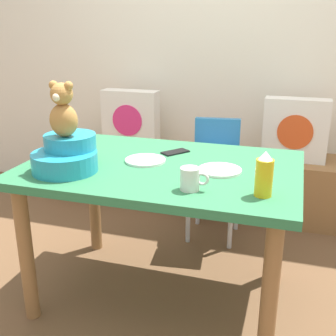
{
  "coord_description": "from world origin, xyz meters",
  "views": [
    {
      "loc": [
        0.6,
        -1.83,
        1.39
      ],
      "look_at": [
        0.0,
        0.1,
        0.69
      ],
      "focal_mm": 44.97,
      "sensor_mm": 36.0,
      "label": 1
    }
  ],
  "objects_px": {
    "coffee_mug": "(191,179)",
    "dinner_plate_near": "(145,160)",
    "dinner_plate_far": "(220,170)",
    "pillow_floral_left": "(131,119)",
    "highchair": "(215,163)",
    "ketchup_bottle": "(264,175)",
    "cell_phone": "(175,152)",
    "dining_table": "(162,185)",
    "book_stack": "(210,148)",
    "infant_seat_teal": "(67,155)",
    "pillow_floral_right": "(295,130)",
    "teddy_bear": "(63,111)"
  },
  "relations": [
    {
      "from": "coffee_mug",
      "to": "dinner_plate_near",
      "type": "xyz_separation_m",
      "value": [
        -0.31,
        0.3,
        -0.04
      ]
    },
    {
      "from": "coffee_mug",
      "to": "dinner_plate_far",
      "type": "distance_m",
      "value": 0.27
    },
    {
      "from": "pillow_floral_left",
      "to": "highchair",
      "type": "height_order",
      "value": "pillow_floral_left"
    },
    {
      "from": "ketchup_bottle",
      "to": "cell_phone",
      "type": "relative_size",
      "value": 1.28
    },
    {
      "from": "highchair",
      "to": "dining_table",
      "type": "bearing_deg",
      "value": -98.98
    },
    {
      "from": "highchair",
      "to": "book_stack",
      "type": "bearing_deg",
      "value": 106.02
    },
    {
      "from": "cell_phone",
      "to": "infant_seat_teal",
      "type": "bearing_deg",
      "value": 82.79
    },
    {
      "from": "infant_seat_teal",
      "to": "pillow_floral_right",
      "type": "bearing_deg",
      "value": 54.05
    },
    {
      "from": "highchair",
      "to": "dinner_plate_far",
      "type": "xyz_separation_m",
      "value": [
        0.17,
        -0.77,
        0.22
      ]
    },
    {
      "from": "infant_seat_teal",
      "to": "ketchup_bottle",
      "type": "relative_size",
      "value": 1.78
    },
    {
      "from": "pillow_floral_left",
      "to": "dining_table",
      "type": "height_order",
      "value": "pillow_floral_left"
    },
    {
      "from": "book_stack",
      "to": "dining_table",
      "type": "height_order",
      "value": "dining_table"
    },
    {
      "from": "dining_table",
      "to": "highchair",
      "type": "height_order",
      "value": "highchair"
    },
    {
      "from": "dinner_plate_far",
      "to": "book_stack",
      "type": "bearing_deg",
      "value": 103.57
    },
    {
      "from": "pillow_floral_right",
      "to": "infant_seat_teal",
      "type": "xyz_separation_m",
      "value": [
        -1.0,
        -1.37,
        0.13
      ]
    },
    {
      "from": "pillow_floral_right",
      "to": "highchair",
      "type": "bearing_deg",
      "value": -139.11
    },
    {
      "from": "teddy_bear",
      "to": "highchair",
      "type": "bearing_deg",
      "value": 61.7
    },
    {
      "from": "pillow_floral_left",
      "to": "teddy_bear",
      "type": "height_order",
      "value": "teddy_bear"
    },
    {
      "from": "pillow_floral_left",
      "to": "dinner_plate_near",
      "type": "height_order",
      "value": "pillow_floral_left"
    },
    {
      "from": "ketchup_bottle",
      "to": "dinner_plate_far",
      "type": "relative_size",
      "value": 0.92
    },
    {
      "from": "dining_table",
      "to": "dinner_plate_near",
      "type": "bearing_deg",
      "value": 166.14
    },
    {
      "from": "pillow_floral_right",
      "to": "dining_table",
      "type": "bearing_deg",
      "value": -117.07
    },
    {
      "from": "book_stack",
      "to": "cell_phone",
      "type": "bearing_deg",
      "value": -89.27
    },
    {
      "from": "coffee_mug",
      "to": "book_stack",
      "type": "bearing_deg",
      "value": 98.45
    },
    {
      "from": "dining_table",
      "to": "teddy_bear",
      "type": "xyz_separation_m",
      "value": [
        -0.4,
        -0.2,
        0.38
      ]
    },
    {
      "from": "infant_seat_teal",
      "to": "coffee_mug",
      "type": "height_order",
      "value": "infant_seat_teal"
    },
    {
      "from": "dining_table",
      "to": "book_stack",
      "type": "bearing_deg",
      "value": 90.27
    },
    {
      "from": "book_stack",
      "to": "ketchup_bottle",
      "type": "bearing_deg",
      "value": -70.66
    },
    {
      "from": "dinner_plate_near",
      "to": "book_stack",
      "type": "bearing_deg",
      "value": 85.72
    },
    {
      "from": "cell_phone",
      "to": "coffee_mug",
      "type": "bearing_deg",
      "value": 150.56
    },
    {
      "from": "coffee_mug",
      "to": "dinner_plate_far",
      "type": "relative_size",
      "value": 0.6
    },
    {
      "from": "teddy_bear",
      "to": "ketchup_bottle",
      "type": "xyz_separation_m",
      "value": [
        0.9,
        -0.05,
        -0.19
      ]
    },
    {
      "from": "pillow_floral_right",
      "to": "highchair",
      "type": "distance_m",
      "value": 0.65
    },
    {
      "from": "dining_table",
      "to": "coffee_mug",
      "type": "relative_size",
      "value": 10.93
    },
    {
      "from": "ketchup_bottle",
      "to": "dinner_plate_near",
      "type": "distance_m",
      "value": 0.66
    },
    {
      "from": "pillow_floral_right",
      "to": "coffee_mug",
      "type": "height_order",
      "value": "pillow_floral_right"
    },
    {
      "from": "ketchup_bottle",
      "to": "dinner_plate_far",
      "type": "distance_m",
      "value": 0.33
    },
    {
      "from": "infant_seat_teal",
      "to": "cell_phone",
      "type": "distance_m",
      "value": 0.58
    },
    {
      "from": "dining_table",
      "to": "dinner_plate_near",
      "type": "height_order",
      "value": "dinner_plate_near"
    },
    {
      "from": "infant_seat_teal",
      "to": "coffee_mug",
      "type": "bearing_deg",
      "value": -6.77
    },
    {
      "from": "pillow_floral_left",
      "to": "dinner_plate_far",
      "type": "relative_size",
      "value": 2.2
    },
    {
      "from": "pillow_floral_left",
      "to": "ketchup_bottle",
      "type": "relative_size",
      "value": 2.38
    },
    {
      "from": "infant_seat_teal",
      "to": "teddy_bear",
      "type": "xyz_separation_m",
      "value": [
        -0.0,
        -0.0,
        0.21
      ]
    },
    {
      "from": "cell_phone",
      "to": "dinner_plate_near",
      "type": "bearing_deg",
      "value": 98.96
    },
    {
      "from": "dining_table",
      "to": "dinner_plate_far",
      "type": "bearing_deg",
      "value": -2.32
    },
    {
      "from": "cell_phone",
      "to": "book_stack",
      "type": "bearing_deg",
      "value": -51.83
    },
    {
      "from": "dining_table",
      "to": "dinner_plate_near",
      "type": "distance_m",
      "value": 0.15
    },
    {
      "from": "teddy_bear",
      "to": "pillow_floral_left",
      "type": "bearing_deg",
      "value": 100.04
    },
    {
      "from": "book_stack",
      "to": "teddy_bear",
      "type": "xyz_separation_m",
      "value": [
        -0.39,
        -1.4,
        0.53
      ]
    },
    {
      "from": "coffee_mug",
      "to": "dinner_plate_far",
      "type": "bearing_deg",
      "value": 74.34
    }
  ]
}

